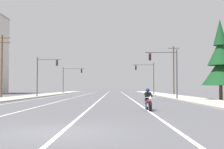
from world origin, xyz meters
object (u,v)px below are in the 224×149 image
at_px(utility_pole_left_near, 2,64).
at_px(utility_pole_right_far, 174,69).
at_px(traffic_signal_near_left, 44,71).
at_px(traffic_signal_mid_left, 69,76).
at_px(traffic_signal_mid_right, 148,74).
at_px(traffic_signal_near_right, 168,67).
at_px(conifer_tree_right_verge_near, 220,63).
at_px(motorcycle_with_rider, 148,101).

xyz_separation_m(utility_pole_left_near, utility_pole_right_far, (28.15, 18.69, 0.29)).
relative_size(traffic_signal_near_left, traffic_signal_mid_left, 1.00).
distance_m(traffic_signal_near_left, traffic_signal_mid_right, 20.79).
distance_m(traffic_signal_near_right, conifer_tree_right_verge_near, 6.16).
relative_size(traffic_signal_near_right, traffic_signal_near_left, 1.00).
distance_m(utility_pole_right_far, conifer_tree_right_verge_near, 26.71).
xyz_separation_m(traffic_signal_near_left, conifer_tree_right_verge_near, (23.17, -11.88, 0.30)).
xyz_separation_m(traffic_signal_mid_left, utility_pole_right_far, (22.53, -8.48, 1.05)).
bearing_deg(traffic_signal_near_left, motorcycle_with_rider, -63.57).
distance_m(traffic_signal_mid_left, utility_pole_left_near, 27.75).
distance_m(traffic_signal_mid_right, utility_pole_right_far, 6.70).
relative_size(traffic_signal_near_left, conifer_tree_right_verge_near, 0.66).
bearing_deg(traffic_signal_mid_left, traffic_signal_mid_right, -35.14).
bearing_deg(conifer_tree_right_verge_near, motorcycle_with_rider, -124.20).
height_order(traffic_signal_near_right, traffic_signal_mid_right, same).
xyz_separation_m(traffic_signal_near_right, traffic_signal_near_left, (-17.57, 9.32, -0.02)).
bearing_deg(utility_pole_right_far, traffic_signal_mid_left, 159.38).
distance_m(motorcycle_with_rider, traffic_signal_near_right, 18.11).
xyz_separation_m(traffic_signal_mid_right, traffic_signal_mid_left, (-16.86, 11.87, 0.07)).
height_order(motorcycle_with_rider, traffic_signal_mid_left, traffic_signal_mid_left).
height_order(traffic_signal_near_left, conifer_tree_right_verge_near, conifer_tree_right_verge_near).
bearing_deg(conifer_tree_right_verge_near, traffic_signal_mid_right, 103.97).
relative_size(traffic_signal_near_right, conifer_tree_right_verge_near, 0.66).
bearing_deg(traffic_signal_mid_right, utility_pole_left_near, -145.77).
distance_m(traffic_signal_mid_right, utility_pole_left_near, 27.21).
bearing_deg(traffic_signal_mid_left, traffic_signal_near_right, -62.39).
bearing_deg(motorcycle_with_rider, traffic_signal_near_left, 116.43).
bearing_deg(traffic_signal_near_left, traffic_signal_mid_left, 88.74).
height_order(traffic_signal_near_right, conifer_tree_right_verge_near, conifer_tree_right_verge_near).
bearing_deg(traffic_signal_near_right, traffic_signal_mid_right, 90.55).
relative_size(traffic_signal_mid_left, utility_pole_left_near, 0.69).
height_order(utility_pole_left_near, conifer_tree_right_verge_near, conifer_tree_right_verge_near).
bearing_deg(traffic_signal_mid_right, traffic_signal_near_right, -89.45).
bearing_deg(conifer_tree_right_verge_near, utility_pole_left_near, 164.20).
height_order(traffic_signal_near_right, traffic_signal_near_left, same).
relative_size(motorcycle_with_rider, traffic_signal_mid_left, 0.35).
bearing_deg(traffic_signal_near_left, conifer_tree_right_verge_near, -27.15).
bearing_deg(motorcycle_with_rider, traffic_signal_mid_right, 83.73).
distance_m(motorcycle_with_rider, traffic_signal_mid_left, 51.55).
height_order(traffic_signal_mid_left, utility_pole_left_near, utility_pole_left_near).
bearing_deg(conifer_tree_right_verge_near, traffic_signal_near_right, 155.44).
relative_size(traffic_signal_mid_right, traffic_signal_mid_left, 1.00).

